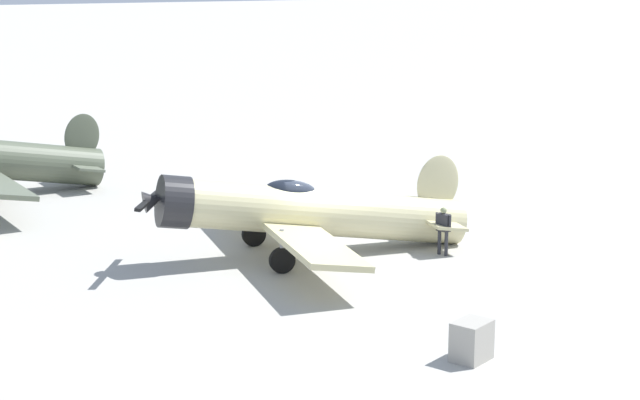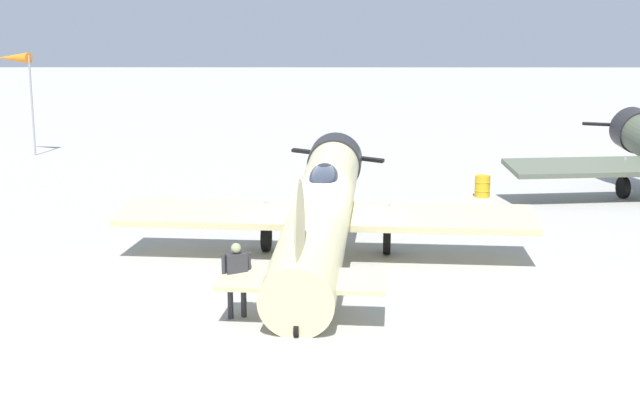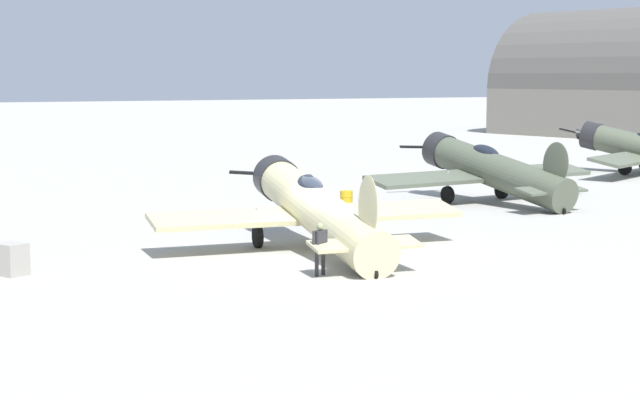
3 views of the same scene
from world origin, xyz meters
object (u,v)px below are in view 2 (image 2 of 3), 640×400
Objects in this scene: ground_crew_mechanic at (237,273)px; windsock_mast at (14,61)px; airplane_foreground at (322,210)px; fuel_drum at (482,186)px.

windsock_mast reaches higher than ground_crew_mechanic.
windsock_mast reaches higher than airplane_foreground.
ground_crew_mechanic reaches higher than fuel_drum.
airplane_foreground is 4.48m from ground_crew_mechanic.
airplane_foreground is 2.15× the size of windsock_mast.
airplane_foreground is 7.09× the size of ground_crew_mechanic.
airplane_foreground is 13.88× the size of fuel_drum.
ground_crew_mechanic is at bearing -150.69° from windsock_mast.
ground_crew_mechanic is 15.61m from fuel_drum.
windsock_mast is (25.34, 14.23, 3.83)m from ground_crew_mechanic.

